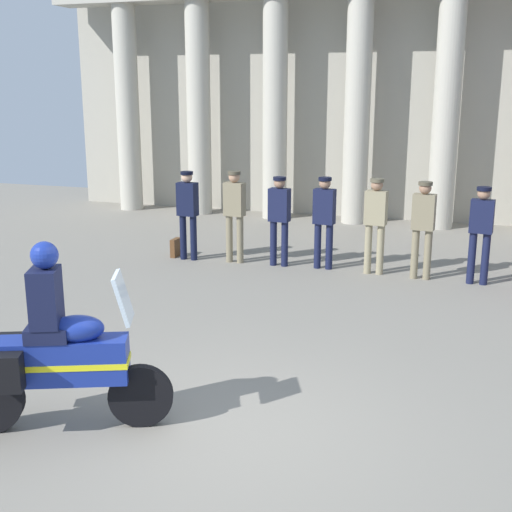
{
  "coord_description": "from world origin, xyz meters",
  "views": [
    {
      "loc": [
        2.14,
        -5.55,
        3.28
      ],
      "look_at": [
        -0.62,
        2.88,
        1.04
      ],
      "focal_mm": 46.84,
      "sensor_mm": 36.0,
      "label": 1
    }
  ],
  "objects_px": {
    "officer_in_row_4": "(376,218)",
    "briefcase_on_ground": "(176,248)",
    "officer_in_row_1": "(234,209)",
    "officer_in_row_2": "(279,214)",
    "officer_in_row_3": "(324,215)",
    "officer_in_row_5": "(423,222)",
    "officer_in_row_0": "(188,208)",
    "motorcycle_with_rider": "(55,353)",
    "officer_in_row_6": "(481,227)"
  },
  "relations": [
    {
      "from": "officer_in_row_4",
      "to": "briefcase_on_ground",
      "type": "bearing_deg",
      "value": 4.91
    },
    {
      "from": "briefcase_on_ground",
      "to": "officer_in_row_1",
      "type": "bearing_deg",
      "value": -2.95
    },
    {
      "from": "officer_in_row_2",
      "to": "officer_in_row_3",
      "type": "relative_size",
      "value": 0.99
    },
    {
      "from": "officer_in_row_1",
      "to": "officer_in_row_2",
      "type": "relative_size",
      "value": 1.04
    },
    {
      "from": "officer_in_row_3",
      "to": "officer_in_row_5",
      "type": "bearing_deg",
      "value": -178.86
    },
    {
      "from": "officer_in_row_0",
      "to": "briefcase_on_ground",
      "type": "relative_size",
      "value": 4.81
    },
    {
      "from": "officer_in_row_4",
      "to": "officer_in_row_2",
      "type": "bearing_deg",
      "value": 5.3
    },
    {
      "from": "officer_in_row_5",
      "to": "officer_in_row_3",
      "type": "bearing_deg",
      "value": 1.14
    },
    {
      "from": "officer_in_row_1",
      "to": "officer_in_row_4",
      "type": "bearing_deg",
      "value": -174.06
    },
    {
      "from": "officer_in_row_1",
      "to": "officer_in_row_2",
      "type": "xyz_separation_m",
      "value": [
        0.88,
        0.02,
        -0.05
      ]
    },
    {
      "from": "officer_in_row_1",
      "to": "officer_in_row_3",
      "type": "distance_m",
      "value": 1.72
    },
    {
      "from": "briefcase_on_ground",
      "to": "officer_in_row_3",
      "type": "bearing_deg",
      "value": 0.24
    },
    {
      "from": "officer_in_row_0",
      "to": "officer_in_row_5",
      "type": "distance_m",
      "value": 4.44
    },
    {
      "from": "officer_in_row_1",
      "to": "officer_in_row_2",
      "type": "bearing_deg",
      "value": -172.77
    },
    {
      "from": "officer_in_row_4",
      "to": "officer_in_row_5",
      "type": "bearing_deg",
      "value": -179.31
    },
    {
      "from": "officer_in_row_4",
      "to": "motorcycle_with_rider",
      "type": "bearing_deg",
      "value": 78.29
    },
    {
      "from": "officer_in_row_5",
      "to": "motorcycle_with_rider",
      "type": "distance_m",
      "value": 7.21
    },
    {
      "from": "officer_in_row_3",
      "to": "officer_in_row_0",
      "type": "bearing_deg",
      "value": 9.13
    },
    {
      "from": "officer_in_row_4",
      "to": "officer_in_row_5",
      "type": "relative_size",
      "value": 1.01
    },
    {
      "from": "officer_in_row_0",
      "to": "officer_in_row_1",
      "type": "distance_m",
      "value": 0.94
    },
    {
      "from": "officer_in_row_4",
      "to": "motorcycle_with_rider",
      "type": "xyz_separation_m",
      "value": [
        -2.09,
        -6.66,
        -0.23
      ]
    },
    {
      "from": "officer_in_row_1",
      "to": "motorcycle_with_rider",
      "type": "height_order",
      "value": "motorcycle_with_rider"
    },
    {
      "from": "officer_in_row_1",
      "to": "officer_in_row_6",
      "type": "relative_size",
      "value": 1.05
    },
    {
      "from": "officer_in_row_5",
      "to": "motorcycle_with_rider",
      "type": "xyz_separation_m",
      "value": [
        -2.93,
        -6.58,
        -0.22
      ]
    },
    {
      "from": "officer_in_row_0",
      "to": "motorcycle_with_rider",
      "type": "xyz_separation_m",
      "value": [
        1.51,
        -6.57,
        -0.23
      ]
    },
    {
      "from": "officer_in_row_0",
      "to": "officer_in_row_3",
      "type": "height_order",
      "value": "officer_in_row_0"
    },
    {
      "from": "officer_in_row_0",
      "to": "officer_in_row_1",
      "type": "height_order",
      "value": "officer_in_row_1"
    },
    {
      "from": "officer_in_row_0",
      "to": "officer_in_row_5",
      "type": "bearing_deg",
      "value": -174.08
    },
    {
      "from": "officer_in_row_6",
      "to": "motorcycle_with_rider",
      "type": "xyz_separation_m",
      "value": [
        -3.88,
        -6.56,
        -0.2
      ]
    },
    {
      "from": "officer_in_row_2",
      "to": "motorcycle_with_rider",
      "type": "xyz_separation_m",
      "value": [
        -0.3,
        -6.67,
        -0.2
      ]
    },
    {
      "from": "officer_in_row_0",
      "to": "officer_in_row_4",
      "type": "relative_size",
      "value": 1.0
    },
    {
      "from": "officer_in_row_6",
      "to": "officer_in_row_1",
      "type": "bearing_deg",
      "value": 4.57
    },
    {
      "from": "officer_in_row_0",
      "to": "briefcase_on_ground",
      "type": "xyz_separation_m",
      "value": [
        -0.35,
        0.14,
        -0.84
      ]
    },
    {
      "from": "officer_in_row_0",
      "to": "officer_in_row_1",
      "type": "xyz_separation_m",
      "value": [
        0.93,
        0.08,
        0.02
      ]
    },
    {
      "from": "officer_in_row_5",
      "to": "motorcycle_with_rider",
      "type": "relative_size",
      "value": 0.87
    },
    {
      "from": "officer_in_row_0",
      "to": "officer_in_row_6",
      "type": "relative_size",
      "value": 1.03
    },
    {
      "from": "motorcycle_with_rider",
      "to": "officer_in_row_1",
      "type": "bearing_deg",
      "value": 72.51
    },
    {
      "from": "officer_in_row_0",
      "to": "officer_in_row_4",
      "type": "distance_m",
      "value": 3.6
    },
    {
      "from": "officer_in_row_1",
      "to": "officer_in_row_5",
      "type": "bearing_deg",
      "value": -175.31
    },
    {
      "from": "officer_in_row_4",
      "to": "briefcase_on_ground",
      "type": "relative_size",
      "value": 4.81
    },
    {
      "from": "officer_in_row_5",
      "to": "motorcycle_with_rider",
      "type": "height_order",
      "value": "motorcycle_with_rider"
    },
    {
      "from": "officer_in_row_5",
      "to": "officer_in_row_6",
      "type": "height_order",
      "value": "officer_in_row_5"
    },
    {
      "from": "motorcycle_with_rider",
      "to": "briefcase_on_ground",
      "type": "height_order",
      "value": "motorcycle_with_rider"
    },
    {
      "from": "officer_in_row_6",
      "to": "briefcase_on_ground",
      "type": "distance_m",
      "value": 5.8
    },
    {
      "from": "officer_in_row_5",
      "to": "briefcase_on_ground",
      "type": "height_order",
      "value": "officer_in_row_5"
    },
    {
      "from": "officer_in_row_6",
      "to": "motorcycle_with_rider",
      "type": "distance_m",
      "value": 7.62
    },
    {
      "from": "officer_in_row_0",
      "to": "briefcase_on_ground",
      "type": "distance_m",
      "value": 0.92
    },
    {
      "from": "officer_in_row_2",
      "to": "officer_in_row_5",
      "type": "xyz_separation_m",
      "value": [
        2.62,
        -0.09,
        0.02
      ]
    },
    {
      "from": "officer_in_row_5",
      "to": "briefcase_on_ground",
      "type": "bearing_deg",
      "value": 4.18
    },
    {
      "from": "officer_in_row_1",
      "to": "officer_in_row_5",
      "type": "relative_size",
      "value": 1.02
    }
  ]
}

